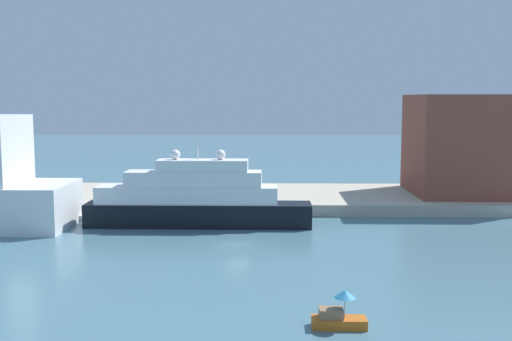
% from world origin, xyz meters
% --- Properties ---
extents(ground, '(400.00, 400.00, 0.00)m').
position_xyz_m(ground, '(0.00, 0.00, 0.00)').
color(ground, slate).
extents(quay_dock, '(110.00, 21.23, 1.57)m').
position_xyz_m(quay_dock, '(0.00, 26.61, 0.79)').
color(quay_dock, '#B7AD99').
rests_on(quay_dock, ground).
extents(large_yacht, '(27.89, 4.30, 11.04)m').
position_xyz_m(large_yacht, '(-5.80, 9.62, 3.33)').
color(large_yacht, black).
rests_on(large_yacht, ground).
extents(small_motorboat, '(3.78, 1.51, 2.69)m').
position_xyz_m(small_motorboat, '(8.33, -24.25, 0.88)').
color(small_motorboat, '#C66019').
rests_on(small_motorboat, ground).
extents(work_barge, '(5.75, 1.44, 0.78)m').
position_xyz_m(work_barge, '(-23.26, 12.49, 0.39)').
color(work_barge, silver).
rests_on(work_barge, ground).
extents(harbor_building, '(15.97, 15.84, 14.76)m').
position_xyz_m(harbor_building, '(32.71, 27.05, 8.95)').
color(harbor_building, brown).
rests_on(harbor_building, quay_dock).
extents(parked_car, '(4.57, 1.63, 1.53)m').
position_xyz_m(parked_car, '(-17.35, 20.46, 2.23)').
color(parked_car, '#1E4C99').
rests_on(parked_car, quay_dock).
extents(person_figure, '(0.36, 0.36, 1.66)m').
position_xyz_m(person_figure, '(-11.92, 24.35, 2.34)').
color(person_figure, maroon).
rests_on(person_figure, quay_dock).
extents(mooring_bollard, '(0.50, 0.50, 0.73)m').
position_xyz_m(mooring_bollard, '(1.25, 17.57, 1.94)').
color(mooring_bollard, black).
rests_on(mooring_bollard, quay_dock).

